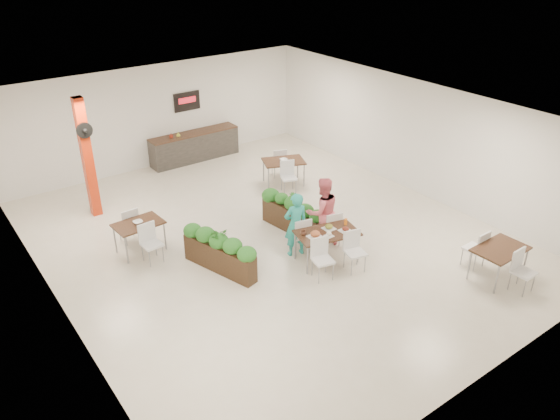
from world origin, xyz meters
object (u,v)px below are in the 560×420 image
object	(u,v)px
red_column	(87,157)
side_table_a	(139,228)
main_table	(327,237)
diner_man	(296,224)
service_counter	(195,146)
side_table_b	(284,164)
side_table_c	(500,253)
planter_left	(219,250)
planter_right	(293,213)
diner_woman	(322,212)

from	to	relation	value
red_column	side_table_a	distance (m)	2.69
main_table	side_table_a	bearing A→B (deg)	138.17
diner_man	side_table_a	distance (m)	3.66
red_column	service_counter	bearing A→B (deg)	25.00
side_table_b	side_table_c	bearing A→B (deg)	-61.00
red_column	planter_left	xyz separation A→B (m)	(1.29, -4.30, -1.12)
side_table_b	red_column	bearing A→B (deg)	-172.99
main_table	planter_right	xyz separation A→B (m)	(0.22, 1.54, -0.13)
planter_left	side_table_b	xyz separation A→B (m)	(3.91, 2.89, 0.11)
red_column	side_table_a	xyz separation A→B (m)	(0.20, -2.48, -1.02)
diner_man	diner_woman	xyz separation A→B (m)	(0.80, 0.00, 0.08)
service_counter	planter_right	bearing A→B (deg)	-93.19
service_counter	planter_right	xyz separation A→B (m)	(-0.32, -5.73, 0.02)
diner_woman	side_table_b	xyz separation A→B (m)	(1.34, 3.34, -0.24)
diner_man	side_table_a	world-z (taller)	diner_man
red_column	diner_woman	world-z (taller)	red_column
diner_woman	side_table_a	size ratio (longest dim) A/B	1.05
diner_man	planter_left	world-z (taller)	diner_man
diner_woman	planter_left	distance (m)	2.64
service_counter	side_table_b	xyz separation A→B (m)	(1.21, -3.27, 0.14)
red_column	main_table	world-z (taller)	red_column
diner_man	side_table_b	bearing A→B (deg)	-109.07
side_table_c	diner_woman	bearing A→B (deg)	121.32
service_counter	planter_left	world-z (taller)	service_counter
service_counter	side_table_b	distance (m)	3.49
side_table_a	planter_left	bearing A→B (deg)	-62.27
red_column	service_counter	distance (m)	4.56
side_table_a	planter_right	bearing A→B (deg)	-24.98
main_table	side_table_b	bearing A→B (deg)	66.38
side_table_a	diner_woman	bearing A→B (deg)	-35.03
side_table_b	side_table_c	distance (m)	6.76
side_table_b	planter_right	bearing A→B (deg)	-99.75
main_table	side_table_b	xyz separation A→B (m)	(1.75, 3.99, -0.01)
diner_woman	planter_right	bearing A→B (deg)	-64.21
diner_man	side_table_c	size ratio (longest dim) A/B	0.97
service_counter	planter_right	world-z (taller)	service_counter
diner_man	diner_woman	distance (m)	0.80
red_column	side_table_a	world-z (taller)	red_column
diner_woman	side_table_c	world-z (taller)	diner_woman
red_column	planter_right	bearing A→B (deg)	-46.40
planter_left	side_table_b	size ratio (longest dim) A/B	1.18
main_table	planter_right	world-z (taller)	planter_right
main_table	side_table_c	world-z (taller)	same
planter_left	side_table_a	bearing A→B (deg)	121.07
side_table_b	planter_left	bearing A→B (deg)	-121.42
service_counter	diner_man	world-z (taller)	service_counter
planter_right	side_table_a	size ratio (longest dim) A/B	1.23
red_column	side_table_c	world-z (taller)	red_column
service_counter	side_table_b	size ratio (longest dim) A/B	1.81
side_table_c	planter_right	bearing A→B (deg)	117.64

